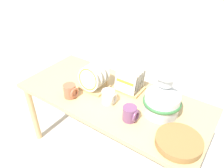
{
  "coord_description": "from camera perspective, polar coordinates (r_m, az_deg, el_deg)",
  "views": [
    {
      "loc": [
        0.77,
        -1.11,
        1.7
      ],
      "look_at": [
        0.0,
        0.0,
        0.77
      ],
      "focal_mm": 35.0,
      "sensor_mm": 36.0,
      "label": 1
    }
  ],
  "objects": [
    {
      "name": "mug_terracotta_glaze",
      "position": [
        1.69,
        -10.82,
        -1.82
      ],
      "size": [
        0.11,
        0.1,
        0.1
      ],
      "color": "#B76647",
      "rests_on": "display_table"
    },
    {
      "name": "ceramic_vase",
      "position": [
        1.51,
        13.1,
        -3.53
      ],
      "size": [
        0.26,
        0.26,
        0.32
      ],
      "color": "silver",
      "rests_on": "display_table"
    },
    {
      "name": "mug_cream_glaze",
      "position": [
        1.6,
        -0.84,
        -3.42
      ],
      "size": [
        0.11,
        0.1,
        0.1
      ],
      "color": "silver",
      "rests_on": "display_table"
    },
    {
      "name": "display_table",
      "position": [
        1.75,
        0.0,
        -5.09
      ],
      "size": [
        1.51,
        0.66,
        0.66
      ],
      "color": "tan",
      "rests_on": "ground_plane"
    },
    {
      "name": "mug_plum_glaze",
      "position": [
        1.47,
        4.8,
        -7.74
      ],
      "size": [
        0.11,
        0.1,
        0.1
      ],
      "color": "#7A4770",
      "rests_on": "display_table"
    },
    {
      "name": "ground_plane",
      "position": [
        2.17,
        0.0,
        -17.08
      ],
      "size": [
        14.0,
        14.0,
        0.0
      ],
      "primitive_type": "plane",
      "color": "silver"
    },
    {
      "name": "dish_rack_square_plates",
      "position": [
        1.73,
        4.7,
        0.42
      ],
      "size": [
        0.21,
        0.19,
        0.2
      ],
      "color": "tan",
      "rests_on": "display_table"
    },
    {
      "name": "wicker_charger_stack",
      "position": [
        1.4,
        17.04,
        -14.22
      ],
      "size": [
        0.28,
        0.28,
        0.04
      ],
      "color": "olive",
      "rests_on": "display_table"
    },
    {
      "name": "dish_rack_round_plates",
      "position": [
        1.74,
        -4.86,
        0.99
      ],
      "size": [
        0.21,
        0.19,
        0.22
      ],
      "color": "tan",
      "rests_on": "display_table"
    }
  ]
}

